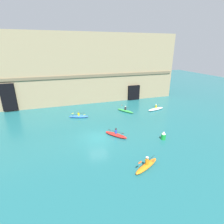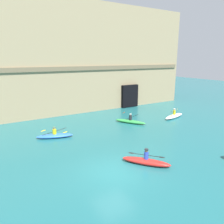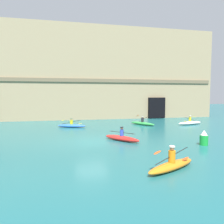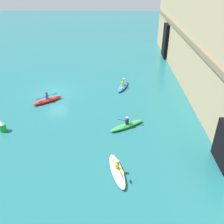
{
  "view_description": "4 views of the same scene",
  "coord_description": "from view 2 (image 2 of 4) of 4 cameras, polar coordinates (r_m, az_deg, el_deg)",
  "views": [
    {
      "loc": [
        -4.6,
        -19.86,
        11.12
      ],
      "look_at": [
        4.15,
        6.63,
        0.84
      ],
      "focal_mm": 28.0,
      "sensor_mm": 36.0,
      "label": 1
    },
    {
      "loc": [
        -6.66,
        -10.68,
        7.06
      ],
      "look_at": [
        3.14,
        5.36,
        2.4
      ],
      "focal_mm": 35.0,
      "sensor_mm": 36.0,
      "label": 2
    },
    {
      "loc": [
        -1.98,
        -17.04,
        3.7
      ],
      "look_at": [
        3.16,
        7.0,
        1.76
      ],
      "focal_mm": 35.0,
      "sensor_mm": 36.0,
      "label": 3
    },
    {
      "loc": [
        26.28,
        6.95,
        12.92
      ],
      "look_at": [
        6.06,
        6.77,
        0.93
      ],
      "focal_mm": 40.0,
      "sensor_mm": 36.0,
      "label": 4
    }
  ],
  "objects": [
    {
      "name": "kayak_white",
      "position": [
        27.5,
        15.9,
        -0.99
      ],
      "size": [
        3.68,
        1.6,
        1.14
      ],
      "rotation": [
        0.0,
        0.0,
        3.37
      ],
      "color": "white",
      "rests_on": "ground"
    },
    {
      "name": "ground_plane",
      "position": [
        14.43,
        0.47,
        -15.38
      ],
      "size": [
        120.0,
        120.0,
        0.0
      ],
      "primitive_type": "plane",
      "color": "#1E6066"
    },
    {
      "name": "cliff_bluff",
      "position": [
        30.04,
        -19.28,
        13.01
      ],
      "size": [
        43.4,
        7.45,
        13.99
      ],
      "color": "#9E8966",
      "rests_on": "ground"
    },
    {
      "name": "kayak_blue",
      "position": [
        20.62,
        -14.74,
        -5.96
      ],
      "size": [
        3.33,
        1.83,
        1.02
      ],
      "rotation": [
        0.0,
        0.0,
        5.95
      ],
      "color": "blue",
      "rests_on": "ground"
    },
    {
      "name": "kayak_green",
      "position": [
        24.37,
        4.81,
        -2.42
      ],
      "size": [
        2.45,
        3.37,
        1.22
      ],
      "rotation": [
        0.0,
        0.0,
        2.13
      ],
      "color": "green",
      "rests_on": "ground"
    },
    {
      "name": "kayak_red",
      "position": [
        15.39,
        8.87,
        -12.56
      ],
      "size": [
        2.61,
        3.06,
        1.14
      ],
      "rotation": [
        0.0,
        0.0,
        2.23
      ],
      "color": "red",
      "rests_on": "ground"
    }
  ]
}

